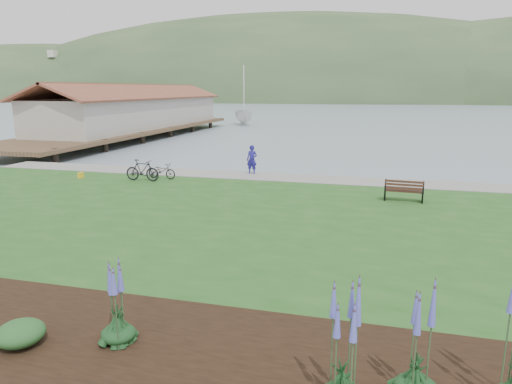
{
  "coord_description": "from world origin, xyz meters",
  "views": [
    {
      "loc": [
        4.41,
        -16.01,
        4.92
      ],
      "look_at": [
        0.33,
        -0.56,
        1.3
      ],
      "focal_mm": 32.0,
      "sensor_mm": 36.0,
      "label": 1
    }
  ],
  "objects_px": {
    "park_bench": "(404,190)",
    "sailboat": "(244,125)",
    "person": "(252,157)",
    "bicycle_a": "(162,171)"
  },
  "relations": [
    {
      "from": "park_bench",
      "to": "bicycle_a",
      "type": "relative_size",
      "value": 1.0
    },
    {
      "from": "sailboat",
      "to": "person",
      "type": "bearing_deg",
      "value": -98.47
    },
    {
      "from": "bicycle_a",
      "to": "sailboat",
      "type": "bearing_deg",
      "value": 16.48
    },
    {
      "from": "person",
      "to": "bicycle_a",
      "type": "distance_m",
      "value": 4.83
    },
    {
      "from": "park_bench",
      "to": "person",
      "type": "xyz_separation_m",
      "value": [
        -7.65,
        4.35,
        0.45
      ]
    },
    {
      "from": "person",
      "to": "bicycle_a",
      "type": "xyz_separation_m",
      "value": [
        -4.15,
        -2.42,
        -0.51
      ]
    },
    {
      "from": "bicycle_a",
      "to": "sailboat",
      "type": "relative_size",
      "value": 0.06
    },
    {
      "from": "park_bench",
      "to": "sailboat",
      "type": "height_order",
      "value": "sailboat"
    },
    {
      "from": "park_bench",
      "to": "person",
      "type": "relative_size",
      "value": 0.85
    },
    {
      "from": "park_bench",
      "to": "bicycle_a",
      "type": "xyz_separation_m",
      "value": [
        -11.8,
        1.93,
        -0.06
      ]
    }
  ]
}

